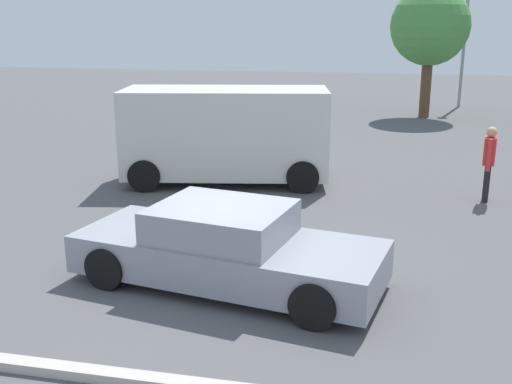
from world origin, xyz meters
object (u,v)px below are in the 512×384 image
Objects in this scene: sedan_foreground at (227,248)px; van_white at (226,133)px; light_post_near at (467,8)px; dog at (153,221)px; pedestrian at (489,157)px.

sedan_foreground is 6.14m from van_white.
light_post_near is at bearing 86.21° from sedan_foreground.
dog is 0.11× the size of van_white.
dog is at bearing 147.08° from sedan_foreground.
dog is 21.47m from light_post_near.
van_white is at bearing 115.37° from sedan_foreground.
pedestrian is 0.26× the size of light_post_near.
dog is at bearing -138.88° from pedestrian.
van_white is (-1.56, 5.90, 0.67)m from sedan_foreground.
pedestrian reaches higher than dog.
sedan_foreground is at bearing -118.35° from pedestrian.
pedestrian is at bearing -14.59° from van_white.
pedestrian is at bearing 61.27° from sedan_foreground.
pedestrian reaches higher than sedan_foreground.
pedestrian is 16.44m from light_post_near.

